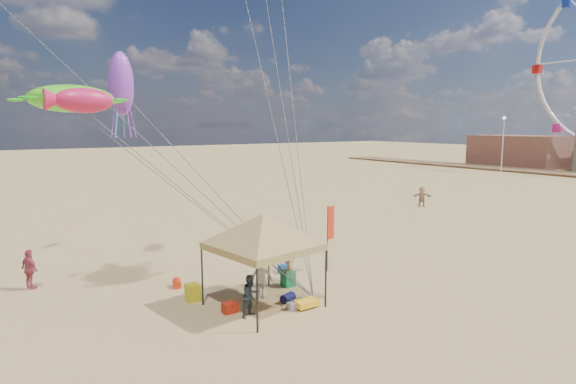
# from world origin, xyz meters

# --- Properties ---
(ground) EXTENTS (280.00, 280.00, 0.00)m
(ground) POSITION_xyz_m (0.00, 0.00, 0.00)
(ground) COLOR tan
(ground) RESTS_ON ground
(canopy_tent) EXTENTS (6.71, 6.71, 4.18)m
(canopy_tent) POSITION_xyz_m (-2.52, 1.00, 3.48)
(canopy_tent) COLOR black
(canopy_tent) RESTS_ON ground
(feather_flag) EXTENTS (0.48, 0.12, 3.18)m
(feather_flag) POSITION_xyz_m (2.45, 3.05, 2.11)
(feather_flag) COLOR black
(feather_flag) RESTS_ON ground
(cooler_red) EXTENTS (0.54, 0.38, 0.38)m
(cooler_red) POSITION_xyz_m (-3.91, 1.16, 0.19)
(cooler_red) COLOR #B7200E
(cooler_red) RESTS_ON ground
(cooler_blue) EXTENTS (0.54, 0.38, 0.38)m
(cooler_blue) POSITION_xyz_m (0.48, 3.97, 0.19)
(cooler_blue) COLOR #13439F
(cooler_blue) RESTS_ON ground
(bag_navy) EXTENTS (0.69, 0.54, 0.36)m
(bag_navy) POSITION_xyz_m (-1.54, 0.79, 0.18)
(bag_navy) COLOR #0E0F3F
(bag_navy) RESTS_ON ground
(bag_orange) EXTENTS (0.54, 0.69, 0.36)m
(bag_orange) POSITION_xyz_m (-4.47, 4.94, 0.18)
(bag_orange) COLOR red
(bag_orange) RESTS_ON ground
(chair_green) EXTENTS (0.50, 0.50, 0.70)m
(chair_green) POSITION_xyz_m (-0.45, 2.35, 0.35)
(chair_green) COLOR #167D40
(chair_green) RESTS_ON ground
(chair_yellow) EXTENTS (0.50, 0.50, 0.70)m
(chair_yellow) POSITION_xyz_m (-4.56, 3.04, 0.35)
(chair_yellow) COLOR yellow
(chair_yellow) RESTS_ON ground
(crate_grey) EXTENTS (0.34, 0.30, 0.28)m
(crate_grey) POSITION_xyz_m (-1.86, 0.05, 0.14)
(crate_grey) COLOR gray
(crate_grey) RESTS_ON ground
(beach_cart) EXTENTS (0.90, 0.50, 0.24)m
(beach_cart) POSITION_xyz_m (-1.32, -0.12, 0.20)
(beach_cart) COLOR yellow
(beach_cart) RESTS_ON ground
(person_near_a) EXTENTS (0.76, 0.61, 1.80)m
(person_near_a) POSITION_xyz_m (-0.38, 2.30, 0.90)
(person_near_a) COLOR tan
(person_near_a) RESTS_ON ground
(person_near_b) EXTENTS (0.88, 0.77, 1.55)m
(person_near_b) POSITION_xyz_m (-3.42, 0.43, 0.78)
(person_near_b) COLOR #38434C
(person_near_b) RESTS_ON ground
(person_near_c) EXTENTS (1.27, 0.90, 1.79)m
(person_near_c) POSITION_xyz_m (-2.18, 1.80, 0.90)
(person_near_c) COLOR beige
(person_near_c) RESTS_ON ground
(person_far_a) EXTENTS (0.80, 1.10, 1.74)m
(person_far_a) POSITION_xyz_m (-9.66, 8.25, 0.87)
(person_far_a) COLOR #B54550
(person_far_a) RESTS_ON ground
(person_far_c) EXTENTS (1.58, 1.44, 1.76)m
(person_far_c) POSITION_xyz_m (20.42, 12.35, 0.88)
(person_far_c) COLOR tan
(person_far_c) RESTS_ON ground
(building_north) EXTENTS (10.00, 14.00, 5.20)m
(building_north) POSITION_xyz_m (67.00, 30.00, 2.60)
(building_north) COLOR #8C5947
(building_north) RESTS_ON ground
(lamp_north) EXTENTS (0.50, 0.50, 8.25)m
(lamp_north) POSITION_xyz_m (55.00, 26.00, 5.52)
(lamp_north) COLOR silver
(lamp_north) RESTS_ON ground
(turtle_kite) EXTENTS (3.42, 2.93, 1.01)m
(turtle_kite) POSITION_xyz_m (-8.15, 5.21, 7.86)
(turtle_kite) COLOR #46DE19
(turtle_kite) RESTS_ON ground
(fish_kite) EXTENTS (2.12, 1.28, 0.89)m
(fish_kite) POSITION_xyz_m (-7.95, 4.15, 7.76)
(fish_kite) COLOR #D51B4D
(fish_kite) RESTS_ON ground
(squid_kite) EXTENTS (1.28, 1.28, 2.90)m
(squid_kite) POSITION_xyz_m (-5.36, 8.70, 8.78)
(squid_kite) COLOR purple
(squid_kite) RESTS_ON ground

